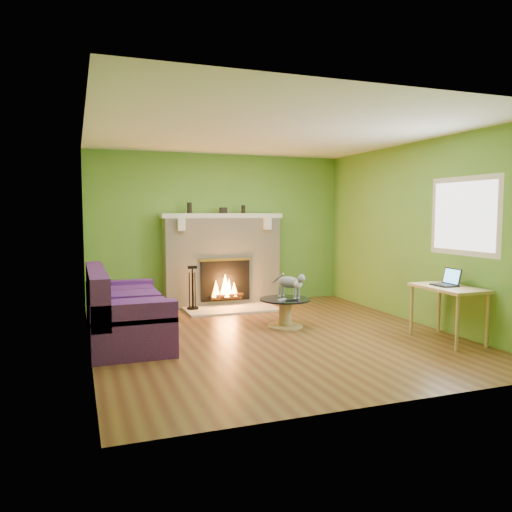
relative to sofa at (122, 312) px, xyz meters
The scene contains 22 objects.
floor 1.93m from the sofa, 12.43° to the right, with size 5.00×5.00×0.00m, color #5C301A.
ceiling 2.94m from the sofa, 12.43° to the right, with size 5.00×5.00×0.00m, color white.
wall_back 2.95m from the sofa, 48.38° to the left, with size 5.00×5.00×0.00m, color #568D2E.
wall_front 3.58m from the sofa, 57.45° to the right, with size 5.00×5.00×0.00m, color #568D2E.
wall_left 1.10m from the sofa, 133.81° to the right, with size 5.00×5.00×0.00m, color #568D2E.
wall_right 4.24m from the sofa, ahead, with size 5.00×5.00×0.00m, color #568D2E.
window_frame 4.47m from the sofa, 17.72° to the right, with size 1.20×1.20×0.00m, color silver.
window_pane 4.46m from the sofa, 17.76° to the right, with size 1.06×1.06×0.00m, color white.
fireplace 2.69m from the sofa, 45.74° to the left, with size 2.10×0.46×1.58m.
hearth 2.34m from the sofa, 36.82° to the left, with size 1.50×0.75×0.03m, color beige.
mantel 2.90m from the sofa, 45.43° to the left, with size 2.10×0.28×0.08m, color silver.
sofa is the anchor object (origin of this frame).
coffee_table 2.20m from the sofa, ahead, with size 0.71×0.71×0.40m.
desk 4.06m from the sofa, 20.22° to the right, with size 0.53×0.92×0.68m.
cat 2.29m from the sofa, ahead, with size 0.21×0.57×0.36m, color slate, non-canonical shape.
remote_silver 2.11m from the sofa, ahead, with size 0.17×0.04×0.02m, color gray.
remote_black 2.23m from the sofa, ahead, with size 0.16×0.04×0.02m, color black.
laptop 4.05m from the sofa, 19.65° to the right, with size 0.26×0.29×0.22m, color black, non-canonical shape.
fire_tools 1.98m from the sofa, 51.03° to the left, with size 0.19×0.19×0.71m, color black, non-canonical shape.
mantel_vase_left 2.66m from the sofa, 55.99° to the left, with size 0.08×0.08×0.18m, color black.
mantel_vase_right 3.22m from the sofa, 40.51° to the left, with size 0.07×0.07×0.14m, color black.
mantel_box 2.97m from the sofa, 45.53° to the left, with size 0.12×0.08×0.10m, color black.
Camera 1 is at (-2.37, -5.92, 1.59)m, focal length 35.00 mm.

